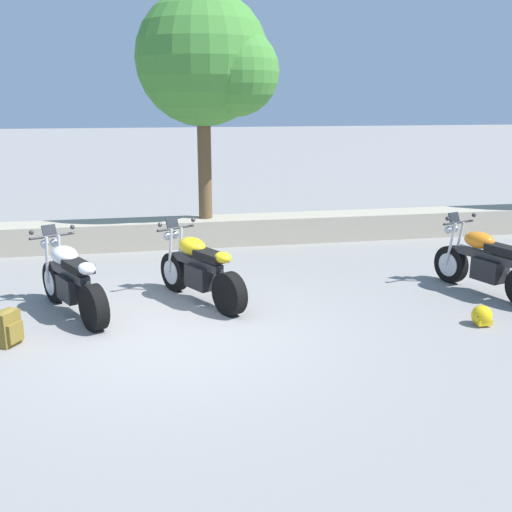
{
  "coord_description": "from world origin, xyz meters",
  "views": [
    {
      "loc": [
        -0.25,
        -7.36,
        2.95
      ],
      "look_at": [
        1.4,
        1.2,
        0.65
      ],
      "focal_mm": 41.57,
      "sensor_mm": 36.0,
      "label": 1
    }
  ],
  "objects_px": {
    "motorcycle_orange_far_right": "(486,264)",
    "rider_helmet": "(482,316)",
    "rider_backpack": "(8,327)",
    "motorcycle_white_near_left": "(71,281)",
    "motorcycle_yellow_centre": "(199,270)",
    "leafy_tree_mid_left": "(209,62)"
  },
  "relations": [
    {
      "from": "motorcycle_yellow_centre",
      "to": "leafy_tree_mid_left",
      "type": "relative_size",
      "value": 0.42
    },
    {
      "from": "rider_helmet",
      "to": "leafy_tree_mid_left",
      "type": "bearing_deg",
      "value": 119.4
    },
    {
      "from": "motorcycle_orange_far_right",
      "to": "rider_backpack",
      "type": "height_order",
      "value": "motorcycle_orange_far_right"
    },
    {
      "from": "motorcycle_orange_far_right",
      "to": "rider_backpack",
      "type": "distance_m",
      "value": 6.95
    },
    {
      "from": "rider_backpack",
      "to": "leafy_tree_mid_left",
      "type": "relative_size",
      "value": 0.1
    },
    {
      "from": "rider_backpack",
      "to": "rider_helmet",
      "type": "xyz_separation_m",
      "value": [
        6.13,
        -0.5,
        -0.11
      ]
    },
    {
      "from": "motorcycle_yellow_centre",
      "to": "motorcycle_orange_far_right",
      "type": "height_order",
      "value": "same"
    },
    {
      "from": "motorcycle_white_near_left",
      "to": "motorcycle_orange_far_right",
      "type": "bearing_deg",
      "value": -2.38
    },
    {
      "from": "motorcycle_white_near_left",
      "to": "rider_backpack",
      "type": "bearing_deg",
      "value": -123.98
    },
    {
      "from": "motorcycle_orange_far_right",
      "to": "leafy_tree_mid_left",
      "type": "distance_m",
      "value": 6.43
    },
    {
      "from": "rider_helmet",
      "to": "rider_backpack",
      "type": "bearing_deg",
      "value": 175.3
    },
    {
      "from": "motorcycle_white_near_left",
      "to": "rider_helmet",
      "type": "distance_m",
      "value": 5.67
    },
    {
      "from": "motorcycle_orange_far_right",
      "to": "rider_helmet",
      "type": "distance_m",
      "value": 1.5
    },
    {
      "from": "motorcycle_orange_far_right",
      "to": "rider_backpack",
      "type": "relative_size",
      "value": 4.27
    },
    {
      "from": "rider_backpack",
      "to": "motorcycle_white_near_left",
      "type": "bearing_deg",
      "value": 56.02
    },
    {
      "from": "rider_backpack",
      "to": "leafy_tree_mid_left",
      "type": "xyz_separation_m",
      "value": [
        3.12,
        4.84,
        3.42
      ]
    },
    {
      "from": "motorcycle_white_near_left",
      "to": "motorcycle_yellow_centre",
      "type": "bearing_deg",
      "value": 6.66
    },
    {
      "from": "motorcycle_yellow_centre",
      "to": "leafy_tree_mid_left",
      "type": "xyz_separation_m",
      "value": [
        0.63,
        3.63,
        3.18
      ]
    },
    {
      "from": "rider_helmet",
      "to": "motorcycle_white_near_left",
      "type": "bearing_deg",
      "value": 164.66
    },
    {
      "from": "motorcycle_white_near_left",
      "to": "motorcycle_yellow_centre",
      "type": "height_order",
      "value": "same"
    },
    {
      "from": "motorcycle_white_near_left",
      "to": "rider_backpack",
      "type": "xyz_separation_m",
      "value": [
        -0.67,
        -0.99,
        -0.24
      ]
    },
    {
      "from": "motorcycle_white_near_left",
      "to": "rider_backpack",
      "type": "height_order",
      "value": "motorcycle_white_near_left"
    }
  ]
}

